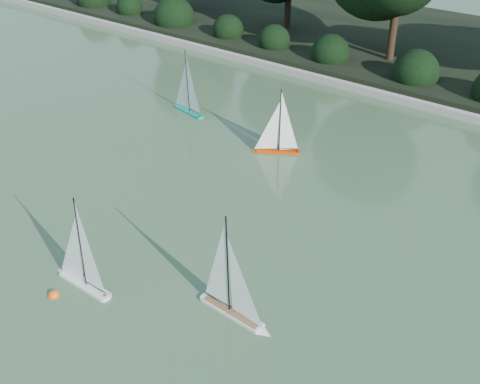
% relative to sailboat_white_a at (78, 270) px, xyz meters
% --- Properties ---
extents(ground, '(80.00, 80.00, 0.00)m').
position_rel_sailboat_white_a_xyz_m(ground, '(2.07, 0.07, -0.24)').
color(ground, '#32492B').
rests_on(ground, ground).
extents(pond_coping, '(40.00, 0.35, 0.18)m').
position_rel_sailboat_white_a_xyz_m(pond_coping, '(2.07, 9.07, -0.15)').
color(pond_coping, gray).
rests_on(pond_coping, ground).
extents(sailboat_white_a, '(1.11, 0.20, 1.52)m').
position_rel_sailboat_white_a_xyz_m(sailboat_white_a, '(0.00, 0.00, 0.00)').
color(sailboat_white_a, white).
rests_on(sailboat_white_a, ground).
extents(sailboat_white_b, '(1.19, 0.22, 1.62)m').
position_rel_sailboat_white_a_xyz_m(sailboat_white_b, '(2.13, 0.86, 0.01)').
color(sailboat_white_b, silver).
rests_on(sailboat_white_b, ground).
extents(sailboat_orange, '(0.91, 0.68, 1.39)m').
position_rel_sailboat_white_a_xyz_m(sailboat_orange, '(-0.37, 5.01, -0.02)').
color(sailboat_orange, '#D23400').
rests_on(sailboat_orange, ground).
extents(sailboat_teal, '(1.14, 0.38, 1.55)m').
position_rel_sailboat_white_a_xyz_m(sailboat_teal, '(-3.16, 5.44, 0.00)').
color(sailboat_teal, '#0E8A79').
rests_on(sailboat_teal, ground).
extents(race_buoy, '(0.16, 0.16, 0.16)m').
position_rel_sailboat_white_a_xyz_m(race_buoy, '(-0.07, -0.40, -0.24)').
color(race_buoy, '#FF580D').
rests_on(race_buoy, ground).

